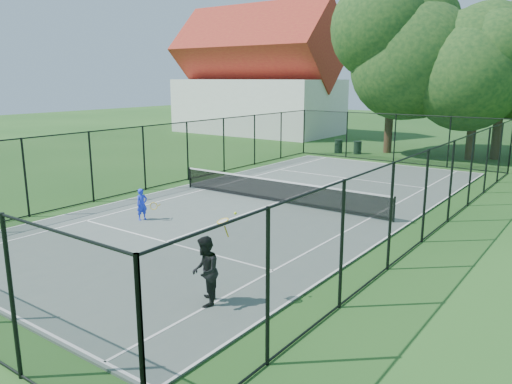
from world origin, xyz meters
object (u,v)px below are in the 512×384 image
Objects in this scene: trash_bin_left at (338,146)px; trash_bin_right at (358,147)px; tennis_net at (278,190)px; player_blue at (142,204)px; player_black at (205,271)px.

trash_bin_left is 1.32m from trash_bin_right.
tennis_net is 10.74× the size of trash_bin_left.
player_blue is at bearing -84.05° from trash_bin_left.
trash_bin_right is 20.07m from player_blue.
player_blue is 0.55× the size of player_black.
tennis_net reaches higher than trash_bin_right.
player_blue is (0.79, -20.06, 0.19)m from trash_bin_right.
trash_bin_right is (-3.34, 14.97, -0.13)m from tennis_net.
player_blue is (-2.56, -5.09, 0.06)m from tennis_net.
tennis_net is 5.70m from player_blue.
tennis_net is 15.34m from trash_bin_right.
trash_bin_left is at bearing 110.07° from player_black.
player_blue is at bearing -87.75° from trash_bin_right.
tennis_net is 9.84m from player_black.
player_blue reaches higher than trash_bin_right.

